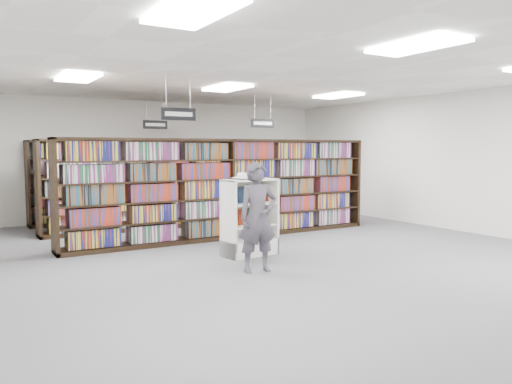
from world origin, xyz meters
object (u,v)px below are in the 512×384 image
open_book (246,177)px  endcap_display (249,229)px  shopper (258,217)px  bookshelf_row_near (228,189)px

open_book → endcap_display: bearing=-72.9°
endcap_display → shopper: (-0.50, -1.14, 0.38)m
bookshelf_row_near → shopper: 3.04m
shopper → open_book: bearing=77.1°
bookshelf_row_near → open_book: (-0.52, -1.69, 0.35)m
endcap_display → open_book: open_book is taller
bookshelf_row_near → endcap_display: 1.89m
open_book → bookshelf_row_near: bearing=52.5°
bookshelf_row_near → shopper: bookshelf_row_near is taller
bookshelf_row_near → open_book: bearing=-107.0°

